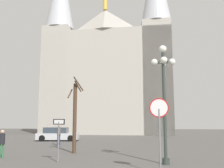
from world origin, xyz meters
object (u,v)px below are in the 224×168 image
one_way_arrow_sign (59,134)px  bare_tree (75,115)px  cathedral (110,75)px  street_lamp (164,85)px  stop_sign (159,120)px  pedestrian_standing (59,133)px  pedestrian_walking (2,141)px  parked_car_near_silver (57,134)px

one_way_arrow_sign → bare_tree: 3.90m
cathedral → street_lamp: bearing=-78.0°
stop_sign → pedestrian_standing: bearing=125.2°
stop_sign → one_way_arrow_sign: size_ratio=1.38×
stop_sign → bare_tree: (-5.18, 6.17, 0.32)m
pedestrian_walking → pedestrian_standing: pedestrian_standing is taller
cathedral → pedestrian_walking: cathedral is taller
parked_car_near_silver → pedestrian_walking: pedestrian_walking is taller
street_lamp → pedestrian_standing: size_ratio=3.34×
cathedral → street_lamp: 32.61m
bare_tree → parked_car_near_silver: bare_tree is taller
cathedral → parked_car_near_silver: 20.08m
one_way_arrow_sign → street_lamp: bearing=-0.7°
stop_sign → pedestrian_standing: 13.75m
parked_car_near_silver → cathedral: bearing=78.7°
street_lamp → pedestrian_walking: bearing=173.1°
cathedral → one_way_arrow_sign: size_ratio=14.59×
stop_sign → bare_tree: 8.06m
bare_tree → one_way_arrow_sign: bearing=-87.7°
bare_tree → pedestrian_walking: size_ratio=3.17×
one_way_arrow_sign → pedestrian_walking: one_way_arrow_sign is taller
pedestrian_walking → pedestrian_standing: bearing=84.0°
bare_tree → pedestrian_standing: bare_tree is taller
cathedral → one_way_arrow_sign: (1.21, -31.24, -8.73)m
parked_car_near_silver → pedestrian_walking: 12.90m
cathedral → stop_sign: size_ratio=10.58×
parked_car_near_silver → pedestrian_walking: size_ratio=2.86×
cathedral → bare_tree: bearing=-87.8°
street_lamp → pedestrian_walking: size_ratio=3.76×
parked_car_near_silver → pedestrian_walking: (1.01, -12.86, 0.29)m
stop_sign → one_way_arrow_sign: (-5.03, 2.40, -0.69)m
cathedral → stop_sign: cathedral is taller
cathedral → pedestrian_walking: size_ratio=20.21×
pedestrian_standing → parked_car_near_silver: bearing=109.6°
street_lamp → parked_car_near_silver: 17.56m
pedestrian_walking → parked_car_near_silver: bearing=94.5°
cathedral → bare_tree: size_ratio=6.38×
pedestrian_walking → one_way_arrow_sign: bearing=-15.8°
pedestrian_walking → cathedral: bearing=85.3°
street_lamp → bare_tree: (-5.60, 3.83, -1.44)m
cathedral → pedestrian_standing: size_ratio=17.92×
bare_tree → stop_sign: bearing=-50.0°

